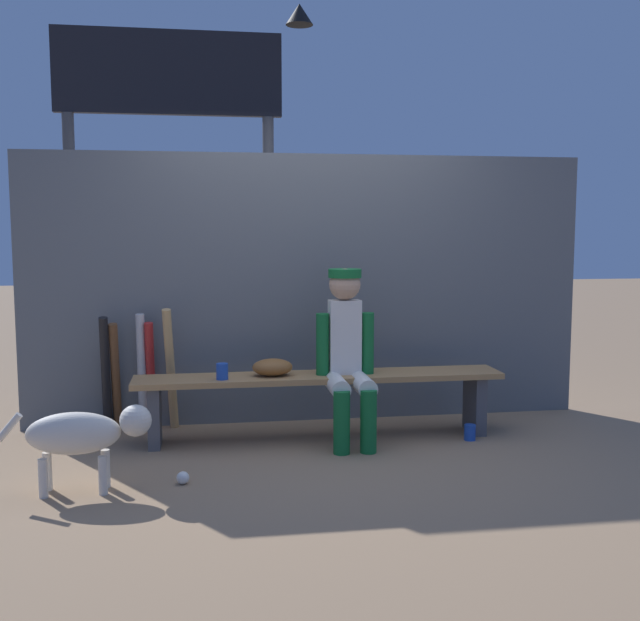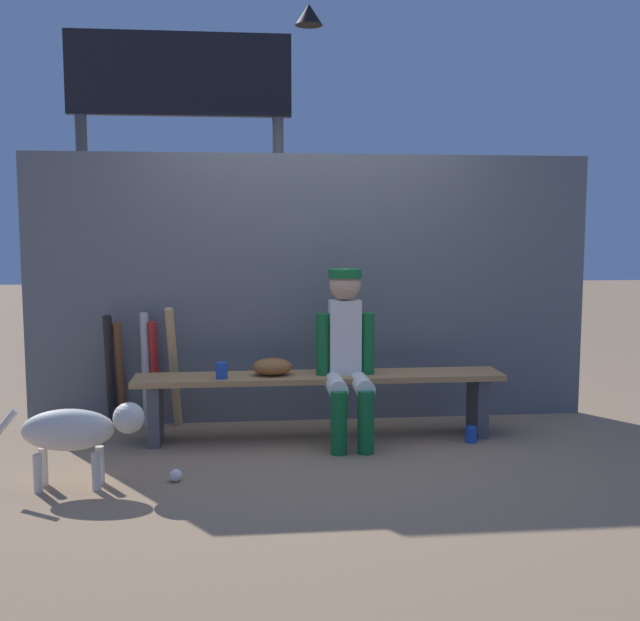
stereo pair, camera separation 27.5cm
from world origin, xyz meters
name	(u,v)px [view 2 (the right image)]	position (x,y,z in m)	size (l,w,h in m)	color
ground_plane	(320,438)	(0.00, 0.00, 0.00)	(30.00, 30.00, 0.00)	#937556
chainlink_fence	(313,289)	(0.00, 0.53, 1.02)	(4.28, 0.03, 2.03)	#595E63
dugout_bench	(320,388)	(0.00, 0.00, 0.36)	(2.58, 0.36, 0.46)	#AD7F4C
player_seated	(347,349)	(0.17, -0.11, 0.65)	(0.41, 0.55, 1.20)	silver
baseball_glove	(272,367)	(-0.33, 0.00, 0.52)	(0.28, 0.20, 0.12)	brown
bat_wood_tan	(174,368)	(-1.04, 0.37, 0.46)	(0.06, 0.06, 0.92)	tan
bat_aluminum_red	(155,374)	(-1.19, 0.44, 0.40)	(0.06, 0.06, 0.81)	#B22323
bat_aluminum_silver	(146,370)	(-1.25, 0.43, 0.43)	(0.06, 0.06, 0.86)	#B7B7BC
bat_wood_dark	(120,375)	(-1.44, 0.41, 0.41)	(0.06, 0.06, 0.82)	brown
bat_aluminum_black	(110,372)	(-1.50, 0.38, 0.43)	(0.06, 0.06, 0.87)	black
baseball	(176,475)	(-0.93, -0.81, 0.04)	(0.07, 0.07, 0.07)	white
cup_on_ground	(471,435)	(1.03, -0.20, 0.06)	(0.08, 0.08, 0.11)	#1E47AD
cup_on_bench	(222,370)	(-0.68, -0.08, 0.52)	(0.08, 0.08, 0.11)	#1E47AD
scoreboard	(188,124)	(-0.99, 1.65, 2.39)	(2.22, 0.27, 3.41)	#3F3F42
dog	(78,430)	(-1.47, -0.86, 0.34)	(0.84, 0.20, 0.49)	beige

